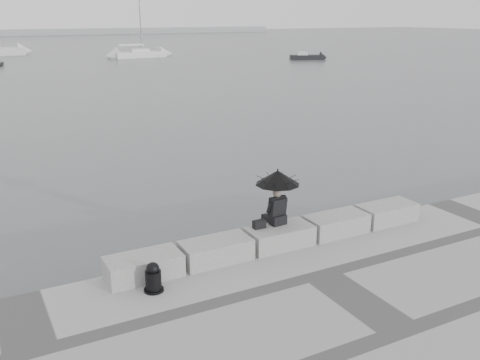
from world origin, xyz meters
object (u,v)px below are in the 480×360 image
seated_person (278,185)px  mooring_bollard (153,279)px  sailboat_right (139,54)px  small_motorboat (307,57)px

seated_person → mooring_bollard: bearing=-170.1°
mooring_bollard → sailboat_right: bearing=72.5°
mooring_bollard → seated_person: bearing=14.3°
seated_person → small_motorboat: 61.42m
small_motorboat → seated_person: bearing=-100.8°
mooring_bollard → small_motorboat: size_ratio=0.13×
mooring_bollard → sailboat_right: sailboat_right is taller
seated_person → mooring_bollard: size_ratio=2.18×
sailboat_right → small_motorboat: 23.34m
seated_person → sailboat_right: size_ratio=0.11×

